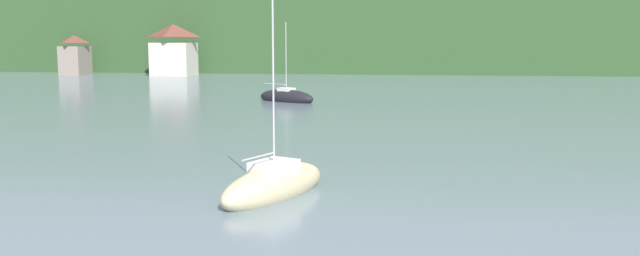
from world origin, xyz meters
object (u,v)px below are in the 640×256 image
at_px(sailboat_mid_0, 274,185).
at_px(sailboat_far_8, 286,97).
at_px(shore_building_west, 75,56).
at_px(shore_building_westcentral, 174,50).

bearing_deg(sailboat_mid_0, sailboat_far_8, 33.76).
xyz_separation_m(shore_building_west, sailboat_far_8, (39.33, -37.32, -2.50)).
bearing_deg(sailboat_far_8, shore_building_west, 166.84).
distance_m(sailboat_mid_0, sailboat_far_8, 33.95).
bearing_deg(shore_building_west, sailboat_far_8, -43.50).
bearing_deg(sailboat_far_8, shore_building_westcentral, 152.74).
bearing_deg(shore_building_west, shore_building_westcentral, 2.05).
relative_size(shore_building_west, sailboat_far_8, 0.82).
relative_size(shore_building_west, sailboat_mid_0, 0.78).
xyz_separation_m(shore_building_west, sailboat_mid_0, (45.22, -70.75, -2.48)).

